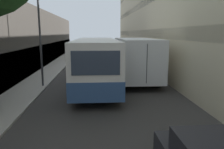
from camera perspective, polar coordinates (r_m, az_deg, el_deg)
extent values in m
plane|color=#33302D|center=(12.99, -1.84, -3.96)|extent=(150.00, 150.00, 0.00)
cube|color=#9E998E|center=(13.60, -21.47, -3.83)|extent=(2.00, 60.00, 0.10)
cube|color=#333D47|center=(13.58, 18.64, 10.11)|extent=(1.08, 60.00, 0.70)
cube|color=silver|center=(13.90, -4.20, 4.01)|extent=(2.42, 10.04, 2.49)
cube|color=#2D4C7A|center=(14.02, -4.15, 0.71)|extent=(2.44, 10.06, 0.87)
cube|color=#2D3847|center=(13.86, -4.22, 5.54)|extent=(2.45, 9.24, 0.80)
cube|color=#2D3847|center=(8.85, -4.28, 2.99)|extent=(1.98, 0.04, 1.00)
cylinder|color=black|center=(17.18, -7.68, 1.29)|extent=(0.24, 1.00, 1.00)
cylinder|color=black|center=(17.17, -0.58, 1.38)|extent=(0.24, 1.00, 1.00)
cylinder|color=black|center=(11.11, -9.64, -4.00)|extent=(0.24, 1.00, 1.00)
cylinder|color=black|center=(11.10, 1.37, -3.86)|extent=(0.24, 1.00, 1.00)
cube|color=silver|center=(19.26, 4.06, 5.14)|extent=(2.29, 2.43, 2.03)
cube|color=silver|center=(14.98, 6.40, 4.45)|extent=(2.38, 6.24, 2.52)
cube|color=#4C4C4C|center=(11.94, 9.10, 2.78)|extent=(0.05, 0.02, 2.14)
cylinder|color=black|center=(19.26, 0.86, 2.34)|extent=(0.22, 0.96, 0.96)
cylinder|color=black|center=(19.56, 7.14, 2.39)|extent=(0.22, 0.96, 0.96)
cylinder|color=black|center=(13.33, 3.08, -1.47)|extent=(0.22, 0.96, 0.96)
cylinder|color=black|center=(13.76, 11.99, -1.30)|extent=(0.22, 0.96, 0.96)
cube|color=navy|center=(24.21, -5.41, 5.46)|extent=(1.83, 4.32, 1.65)
cube|color=#2D3847|center=(26.01, -5.33, 6.47)|extent=(1.46, 0.04, 0.58)
cylinder|color=black|center=(25.56, -7.17, 3.99)|extent=(0.16, 0.64, 0.64)
cylinder|color=black|center=(25.53, -3.46, 4.04)|extent=(0.16, 0.64, 0.64)
cylinder|color=black|center=(23.08, -7.49, 3.26)|extent=(0.16, 0.64, 0.64)
cylinder|color=black|center=(23.04, -3.39, 3.32)|extent=(0.16, 0.64, 0.64)
cylinder|color=#38383D|center=(13.85, -18.48, 12.71)|extent=(0.12, 0.12, 7.60)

